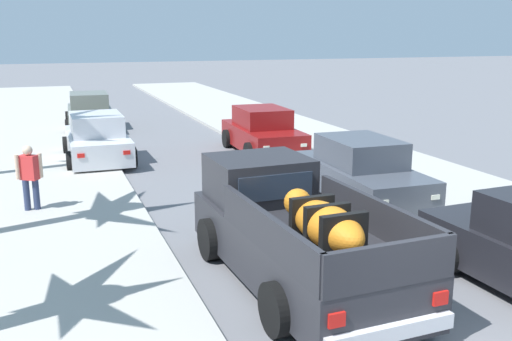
# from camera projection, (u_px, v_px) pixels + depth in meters

# --- Properties ---
(sidewalk_left) EXTENTS (4.99, 60.00, 0.12)m
(sidewalk_left) POSITION_uv_depth(u_px,v_px,m) (30.00, 184.00, 15.42)
(sidewalk_left) COLOR #B2AFA8
(sidewalk_left) RESTS_ON ground
(sidewalk_right) EXTENTS (4.99, 60.00, 0.12)m
(sidewalk_right) POSITION_uv_depth(u_px,v_px,m) (350.00, 158.00, 18.67)
(sidewalk_right) COLOR #B2AFA8
(sidewalk_right) RESTS_ON ground
(curb_left) EXTENTS (0.16, 60.00, 0.10)m
(curb_left) POSITION_uv_depth(u_px,v_px,m) (73.00, 181.00, 15.79)
(curb_left) COLOR silver
(curb_left) RESTS_ON ground
(curb_right) EXTENTS (0.16, 60.00, 0.10)m
(curb_right) POSITION_uv_depth(u_px,v_px,m) (319.00, 161.00, 18.30)
(curb_right) COLOR silver
(curb_right) RESTS_ON ground
(pickup_truck) EXTENTS (2.35, 5.28, 1.80)m
(pickup_truck) POSITION_uv_depth(u_px,v_px,m) (293.00, 233.00, 9.44)
(pickup_truck) COLOR #28282D
(pickup_truck) RESTS_ON ground
(car_left_near) EXTENTS (2.12, 4.30, 1.54)m
(car_left_near) POSITION_uv_depth(u_px,v_px,m) (263.00, 132.00, 19.70)
(car_left_near) COLOR maroon
(car_left_near) RESTS_ON ground
(car_left_mid) EXTENTS (2.03, 4.26, 1.54)m
(car_left_mid) POSITION_uv_depth(u_px,v_px,m) (97.00, 139.00, 18.31)
(car_left_mid) COLOR silver
(car_left_mid) RESTS_ON ground
(car_right_mid) EXTENTS (2.17, 4.32, 1.54)m
(car_right_mid) POSITION_uv_depth(u_px,v_px,m) (90.00, 112.00, 24.53)
(car_right_mid) COLOR slate
(car_right_mid) RESTS_ON ground
(car_right_far) EXTENTS (2.12, 4.30, 1.54)m
(car_right_far) POSITION_uv_depth(u_px,v_px,m) (361.00, 172.00, 14.00)
(car_right_far) COLOR #474C56
(car_right_far) RESTS_ON ground
(pedestrian) EXTENTS (0.57, 0.40, 1.59)m
(pedestrian) POSITION_uv_depth(u_px,v_px,m) (30.00, 175.00, 12.85)
(pedestrian) COLOR navy
(pedestrian) RESTS_ON ground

